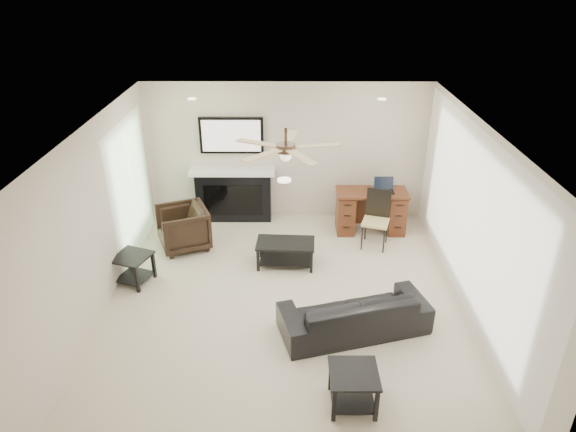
% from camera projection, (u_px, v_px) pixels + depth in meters
% --- Properties ---
extents(room_shell, '(5.50, 5.54, 2.52)m').
position_uv_depth(room_shell, '(300.00, 191.00, 6.54)').
color(room_shell, beige).
rests_on(room_shell, ground).
extents(sofa, '(2.03, 1.22, 0.55)m').
position_uv_depth(sofa, '(354.00, 312.00, 6.57)').
color(sofa, black).
rests_on(sofa, ground).
extents(armchair, '(1.02, 1.01, 0.72)m').
position_uv_depth(armchair, '(183.00, 228.00, 8.47)').
color(armchair, black).
rests_on(armchair, ground).
extents(coffee_table, '(0.93, 0.55, 0.40)m').
position_uv_depth(coffee_table, '(285.00, 253.00, 8.04)').
color(coffee_table, black).
rests_on(coffee_table, ground).
extents(end_table_near, '(0.52, 0.52, 0.45)m').
position_uv_depth(end_table_near, '(353.00, 388.00, 5.48)').
color(end_table_near, black).
rests_on(end_table_near, ground).
extents(end_table_left, '(0.64, 0.64, 0.45)m').
position_uv_depth(end_table_left, '(133.00, 269.00, 7.59)').
color(end_table_left, black).
rests_on(end_table_left, ground).
extents(fireplace_unit, '(1.52, 0.34, 1.91)m').
position_uv_depth(fireplace_unit, '(232.00, 171.00, 9.11)').
color(fireplace_unit, black).
rests_on(fireplace_unit, ground).
extents(desk, '(1.22, 0.56, 0.76)m').
position_uv_depth(desk, '(371.00, 211.00, 8.97)').
color(desk, '#421910').
rests_on(desk, ground).
extents(desk_chair, '(0.53, 0.54, 0.97)m').
position_uv_depth(desk_chair, '(376.00, 220.00, 8.44)').
color(desk_chair, black).
rests_on(desk_chair, ground).
extents(laptop, '(0.33, 0.24, 0.23)m').
position_uv_depth(laptop, '(385.00, 186.00, 8.73)').
color(laptop, black).
rests_on(laptop, desk).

